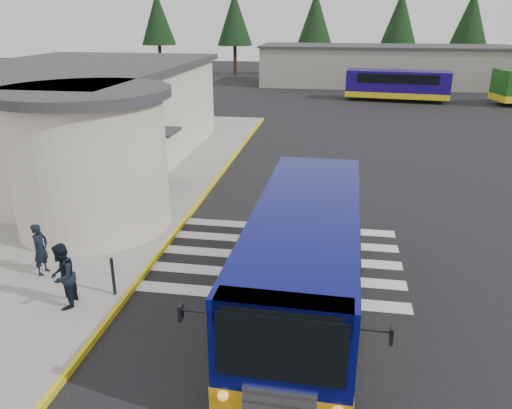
% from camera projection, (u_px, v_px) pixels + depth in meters
% --- Properties ---
extents(ground, '(140.00, 140.00, 0.00)m').
position_uv_depth(ground, '(290.00, 247.00, 16.45)').
color(ground, black).
rests_on(ground, ground).
extents(sidewalk, '(10.00, 34.00, 0.15)m').
position_uv_depth(sidewalk, '(91.00, 191.00, 21.46)').
color(sidewalk, gray).
rests_on(sidewalk, ground).
extents(curb_strip, '(0.12, 34.00, 0.16)m').
position_uv_depth(curb_strip, '(203.00, 197.00, 20.72)').
color(curb_strip, yellow).
rests_on(curb_strip, ground).
extents(station_building, '(12.70, 18.70, 4.80)m').
position_uv_depth(station_building, '(77.00, 119.00, 23.54)').
color(station_building, beige).
rests_on(station_building, ground).
extents(crosswalk, '(8.00, 5.35, 0.01)m').
position_uv_depth(crosswalk, '(272.00, 257.00, 15.78)').
color(crosswalk, silver).
rests_on(crosswalk, ground).
extents(depot_building, '(26.40, 8.40, 4.20)m').
position_uv_depth(depot_building, '(384.00, 66.00, 53.55)').
color(depot_building, gray).
rests_on(depot_building, ground).
extents(tree_line, '(58.40, 4.40, 10.00)m').
position_uv_depth(tree_line, '(385.00, 19.00, 59.23)').
color(tree_line, black).
rests_on(tree_line, ground).
extents(transit_bus, '(3.58, 9.90, 2.77)m').
position_uv_depth(transit_bus, '(305.00, 261.00, 12.65)').
color(transit_bus, '#070B5A').
rests_on(transit_bus, ground).
extents(pedestrian_a, '(0.40, 0.58, 1.53)m').
position_uv_depth(pedestrian_a, '(41.00, 249.00, 14.22)').
color(pedestrian_a, black).
rests_on(pedestrian_a, sidewalk).
extents(pedestrian_b, '(0.80, 0.95, 1.73)m').
position_uv_depth(pedestrian_b, '(62.00, 276.00, 12.53)').
color(pedestrian_b, black).
rests_on(pedestrian_b, sidewalk).
extents(bollard, '(0.09, 0.09, 1.08)m').
position_uv_depth(bollard, '(113.00, 276.00, 13.20)').
color(bollard, black).
rests_on(bollard, sidewalk).
extents(far_bus_a, '(9.07, 3.50, 2.28)m').
position_uv_depth(far_bus_a, '(397.00, 84.00, 44.03)').
color(far_bus_a, '#160864').
rests_on(far_bus_a, ground).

